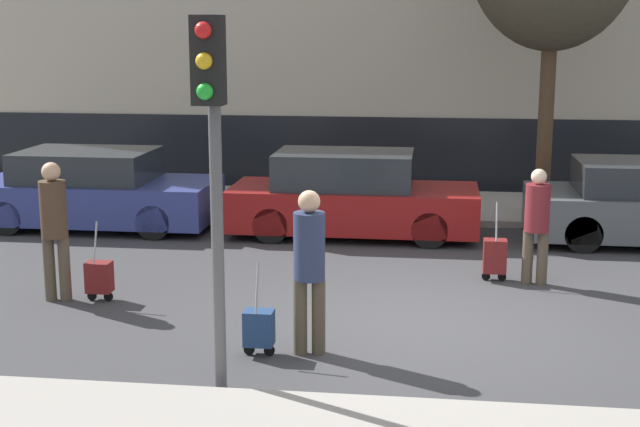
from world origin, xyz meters
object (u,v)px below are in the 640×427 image
object	(u,v)px
trolley_right	(495,256)
traffic_light	(212,130)
pedestrian_left	(54,222)
parked_car_1	(351,197)
trolley_left	(99,277)
trolley_center	(259,328)
pedestrian_right	(537,220)
pedestrian_center	(309,262)
parked_car_0	(95,191)

from	to	relation	value
trolley_right	traffic_light	xyz separation A→B (m)	(-2.91, -4.39, 2.23)
traffic_light	pedestrian_left	bearing A→B (deg)	136.13
parked_car_1	trolley_left	size ratio (longest dim) A/B	3.96
pedestrian_left	trolley_right	xyz separation A→B (m)	(5.72, 1.69, -0.69)
trolley_left	traffic_light	world-z (taller)	traffic_light
trolley_center	pedestrian_right	bearing A→B (deg)	44.70
pedestrian_left	pedestrian_right	size ratio (longest dim) A/B	1.13
trolley_center	pedestrian_left	bearing A→B (deg)	151.45
trolley_left	trolley_right	distance (m)	5.43
pedestrian_right	traffic_light	xyz separation A→B (m)	(-3.45, -4.29, 1.66)
pedestrian_left	traffic_light	bearing A→B (deg)	130.67
parked_car_1	pedestrian_left	world-z (taller)	pedestrian_left
pedestrian_left	pedestrian_center	world-z (taller)	pedestrian_left
trolley_right	trolley_left	bearing A→B (deg)	-162.44
parked_car_0	trolley_center	size ratio (longest dim) A/B	4.03
pedestrian_center	trolley_center	xyz separation A→B (m)	(-0.54, -0.12, -0.73)
parked_car_1	trolley_center	world-z (taller)	parked_car_1
trolley_center	trolley_right	world-z (taller)	trolley_right
pedestrian_center	traffic_light	world-z (taller)	traffic_light
trolley_center	parked_car_1	bearing A→B (deg)	85.78
pedestrian_center	trolley_center	size ratio (longest dim) A/B	1.74
parked_car_0	parked_car_1	bearing A→B (deg)	-1.22
trolley_center	pedestrian_right	distance (m)	4.62
parked_car_0	parked_car_1	size ratio (longest dim) A/B	1.00
pedestrian_left	traffic_light	xyz separation A→B (m)	(2.81, -2.70, 1.53)
trolley_left	traffic_light	xyz separation A→B (m)	(2.26, -2.75, 2.26)
pedestrian_left	trolley_right	world-z (taller)	pedestrian_left
trolley_left	trolley_right	size ratio (longest dim) A/B	0.94
parked_car_0	trolley_center	xyz separation A→B (m)	(4.18, -6.00, -0.34)
parked_car_0	pedestrian_right	distance (m)	7.95
parked_car_1	traffic_light	bearing A→B (deg)	-95.18
trolley_left	trolley_center	bearing A→B (deg)	-34.46
traffic_light	trolley_center	bearing A→B (deg)	79.59
traffic_light	trolley_right	bearing A→B (deg)	56.43
parked_car_0	pedestrian_left	distance (m)	4.54
parked_car_0	trolley_right	size ratio (longest dim) A/B	3.72
trolley_center	parked_car_0	bearing A→B (deg)	124.90
pedestrian_center	trolley_right	world-z (taller)	pedestrian_center
parked_car_0	pedestrian_left	xyz separation A→B (m)	(1.18, -4.36, 0.40)
parked_car_1	trolley_center	bearing A→B (deg)	-94.22
pedestrian_center	pedestrian_right	bearing A→B (deg)	36.00
parked_car_0	pedestrian_center	xyz separation A→B (m)	(4.72, -5.87, 0.39)
trolley_left	pedestrian_center	distance (m)	3.45
parked_car_1	traffic_light	size ratio (longest dim) A/B	1.17
pedestrian_center	trolley_right	size ratio (longest dim) A/B	1.60
pedestrian_center	parked_car_0	bearing A→B (deg)	116.04
parked_car_1	trolley_right	world-z (taller)	parked_car_1
pedestrian_left	pedestrian_right	distance (m)	6.46
trolley_right	pedestrian_center	bearing A→B (deg)	-124.26
parked_car_0	trolley_left	world-z (taller)	parked_car_0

